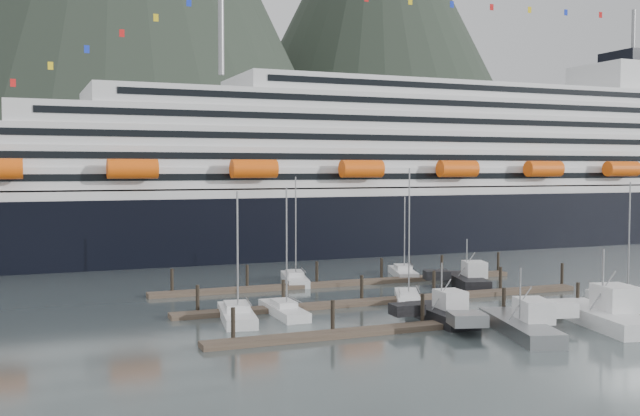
{
  "coord_description": "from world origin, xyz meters",
  "views": [
    {
      "loc": [
        -42.57,
        -68.51,
        14.49
      ],
      "look_at": [
        -5.57,
        22.0,
        9.36
      ],
      "focal_mm": 42.0,
      "sensor_mm": 36.0,
      "label": 1
    }
  ],
  "objects_px": {
    "sailboat_a": "(237,316)",
    "sailboat_f": "(403,273)",
    "cruise_ship": "(428,182)",
    "trawler_d": "(601,315)",
    "sailboat_h": "(622,299)",
    "trawler_c": "(518,324)",
    "sailboat_d": "(408,299)",
    "trawler_b": "(440,313)",
    "trawler_e": "(466,279)",
    "sailboat_e": "(295,280)",
    "sailboat_b": "(284,311)"
  },
  "relations": [
    {
      "from": "sailboat_e",
      "to": "trawler_b",
      "type": "height_order",
      "value": "sailboat_e"
    },
    {
      "from": "sailboat_b",
      "to": "sailboat_f",
      "type": "xyz_separation_m",
      "value": [
        23.8,
        19.1,
        -0.0
      ]
    },
    {
      "from": "sailboat_a",
      "to": "sailboat_f",
      "type": "height_order",
      "value": "sailboat_a"
    },
    {
      "from": "sailboat_d",
      "to": "trawler_d",
      "type": "distance_m",
      "value": 20.08
    },
    {
      "from": "sailboat_d",
      "to": "sailboat_f",
      "type": "distance_m",
      "value": 20.32
    },
    {
      "from": "sailboat_b",
      "to": "sailboat_e",
      "type": "height_order",
      "value": "sailboat_e"
    },
    {
      "from": "trawler_c",
      "to": "trawler_e",
      "type": "height_order",
      "value": "trawler_e"
    },
    {
      "from": "trawler_b",
      "to": "sailboat_e",
      "type": "bearing_deg",
      "value": 12.64
    },
    {
      "from": "trawler_e",
      "to": "sailboat_b",
      "type": "bearing_deg",
      "value": 124.62
    },
    {
      "from": "sailboat_d",
      "to": "sailboat_e",
      "type": "bearing_deg",
      "value": 44.59
    },
    {
      "from": "sailboat_a",
      "to": "cruise_ship",
      "type": "bearing_deg",
      "value": -34.32
    },
    {
      "from": "sailboat_a",
      "to": "trawler_e",
      "type": "bearing_deg",
      "value": -63.53
    },
    {
      "from": "trawler_d",
      "to": "trawler_e",
      "type": "height_order",
      "value": "trawler_d"
    },
    {
      "from": "sailboat_f",
      "to": "trawler_e",
      "type": "height_order",
      "value": "sailboat_f"
    },
    {
      "from": "sailboat_h",
      "to": "cruise_ship",
      "type": "bearing_deg",
      "value": -9.42
    },
    {
      "from": "trawler_e",
      "to": "sailboat_d",
      "type": "bearing_deg",
      "value": 138.69
    },
    {
      "from": "sailboat_a",
      "to": "trawler_b",
      "type": "relative_size",
      "value": 1.34
    },
    {
      "from": "trawler_d",
      "to": "trawler_b",
      "type": "bearing_deg",
      "value": 72.18
    },
    {
      "from": "trawler_b",
      "to": "trawler_c",
      "type": "xyz_separation_m",
      "value": [
        3.52,
        -7.21,
        0.02
      ]
    },
    {
      "from": "cruise_ship",
      "to": "trawler_d",
      "type": "xyz_separation_m",
      "value": [
        -22.65,
        -69.91,
        -11.07
      ]
    },
    {
      "from": "sailboat_f",
      "to": "sailboat_d",
      "type": "bearing_deg",
      "value": 170.63
    },
    {
      "from": "sailboat_a",
      "to": "sailboat_e",
      "type": "relative_size",
      "value": 0.93
    },
    {
      "from": "sailboat_e",
      "to": "trawler_d",
      "type": "bearing_deg",
      "value": -140.4
    },
    {
      "from": "sailboat_d",
      "to": "sailboat_e",
      "type": "relative_size",
      "value": 1.07
    },
    {
      "from": "sailboat_d",
      "to": "trawler_b",
      "type": "xyz_separation_m",
      "value": [
        -1.87,
        -9.64,
        0.4
      ]
    },
    {
      "from": "cruise_ship",
      "to": "sailboat_h",
      "type": "bearing_deg",
      "value": -101.04
    },
    {
      "from": "trawler_c",
      "to": "sailboat_b",
      "type": "bearing_deg",
      "value": 61.25
    },
    {
      "from": "trawler_b",
      "to": "trawler_d",
      "type": "bearing_deg",
      "value": -115.98
    },
    {
      "from": "trawler_b",
      "to": "sailboat_b",
      "type": "bearing_deg",
      "value": 59.3
    },
    {
      "from": "sailboat_b",
      "to": "trawler_e",
      "type": "distance_m",
      "value": 28.3
    },
    {
      "from": "sailboat_b",
      "to": "trawler_d",
      "type": "bearing_deg",
      "value": -120.71
    },
    {
      "from": "sailboat_d",
      "to": "trawler_d",
      "type": "height_order",
      "value": "sailboat_d"
    },
    {
      "from": "sailboat_b",
      "to": "sailboat_e",
      "type": "bearing_deg",
      "value": -22.13
    },
    {
      "from": "sailboat_f",
      "to": "sailboat_h",
      "type": "bearing_deg",
      "value": -137.6
    },
    {
      "from": "sailboat_e",
      "to": "sailboat_h",
      "type": "bearing_deg",
      "value": -120.38
    },
    {
      "from": "sailboat_a",
      "to": "sailboat_h",
      "type": "distance_m",
      "value": 41.69
    },
    {
      "from": "cruise_ship",
      "to": "trawler_c",
      "type": "distance_m",
      "value": 77.65
    },
    {
      "from": "sailboat_h",
      "to": "sailboat_b",
      "type": "bearing_deg",
      "value": 79.79
    },
    {
      "from": "sailboat_f",
      "to": "sailboat_h",
      "type": "height_order",
      "value": "sailboat_h"
    },
    {
      "from": "cruise_ship",
      "to": "sailboat_e",
      "type": "bearing_deg",
      "value": -138.76
    },
    {
      "from": "sailboat_e",
      "to": "sailboat_f",
      "type": "distance_m",
      "value": 15.56
    },
    {
      "from": "trawler_d",
      "to": "trawler_e",
      "type": "bearing_deg",
      "value": 8.3
    },
    {
      "from": "sailboat_a",
      "to": "sailboat_e",
      "type": "height_order",
      "value": "sailboat_e"
    },
    {
      "from": "cruise_ship",
      "to": "trawler_e",
      "type": "height_order",
      "value": "cruise_ship"
    },
    {
      "from": "sailboat_f",
      "to": "trawler_e",
      "type": "xyz_separation_m",
      "value": [
        3.12,
        -10.37,
        0.44
      ]
    },
    {
      "from": "sailboat_b",
      "to": "sailboat_d",
      "type": "distance_m",
      "value": 14.6
    },
    {
      "from": "sailboat_h",
      "to": "trawler_c",
      "type": "xyz_separation_m",
      "value": [
        -19.87,
        -8.29,
        0.42
      ]
    },
    {
      "from": "trawler_d",
      "to": "trawler_e",
      "type": "distance_m",
      "value": 24.63
    },
    {
      "from": "sailboat_f",
      "to": "trawler_b",
      "type": "height_order",
      "value": "sailboat_f"
    },
    {
      "from": "sailboat_h",
      "to": "trawler_d",
      "type": "xyz_separation_m",
      "value": [
        -10.62,
        -8.3,
        0.55
      ]
    }
  ]
}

